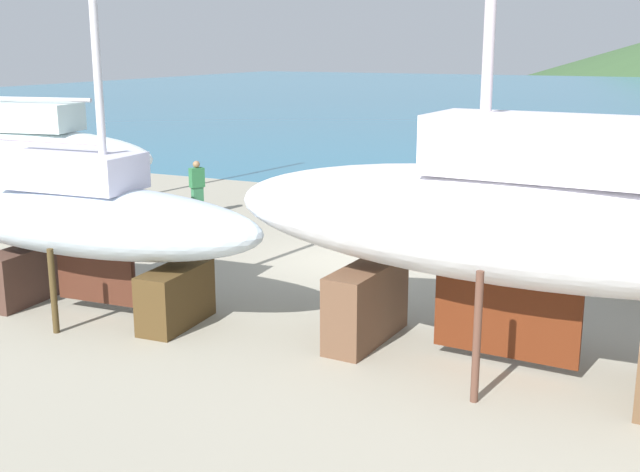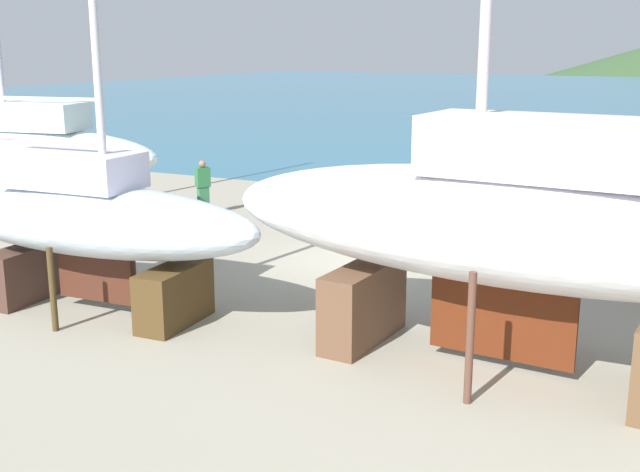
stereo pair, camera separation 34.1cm
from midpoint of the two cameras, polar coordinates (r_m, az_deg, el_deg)
name	(u,v)px [view 2 (the right image)]	position (r m, az deg, el deg)	size (l,w,h in m)	color
ground_plane	(296,291)	(17.33, -1.18, -3.95)	(47.48, 47.48, 0.00)	gray
sea_water	(633,99)	(86.00, 21.71, 9.17)	(147.04, 118.04, 0.01)	teal
sailboat_large_starboard	(22,153)	(25.00, -20.33, 5.62)	(9.21, 3.95, 12.64)	#432F23
sailboat_far_slipway	(90,219)	(16.11, -15.63, 1.17)	(7.53, 2.61, 13.28)	#49351A
sailboat_small_center	(509,225)	(12.92, 14.22, 0.75)	(10.29, 3.38, 14.55)	brown
worker	(203,187)	(25.04, -8.04, 3.52)	(0.43, 0.50, 1.73)	#36794E
timber_long_aft	(16,190)	(30.73, -20.75, 3.10)	(1.71, 0.21, 0.18)	brown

